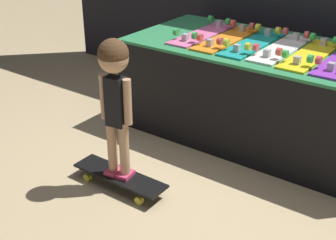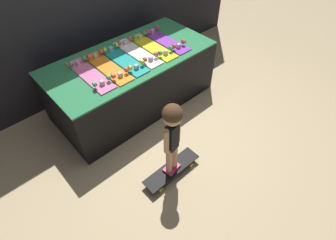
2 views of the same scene
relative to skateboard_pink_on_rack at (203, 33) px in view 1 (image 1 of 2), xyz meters
name	(u,v)px [view 1 (image 1 of 2)]	position (x,y,z in m)	size (l,w,h in m)	color
ground_plane	(217,171)	(0.53, -0.63, -0.73)	(16.00, 16.00, 0.00)	tan
display_rack	(263,93)	(0.53, 0.01, -0.37)	(2.00, 0.96, 0.71)	black
skateboard_pink_on_rack	(203,33)	(0.00, 0.00, 0.00)	(0.19, 0.74, 0.09)	pink
skateboard_orange_on_rack	(227,38)	(0.21, -0.01, 0.00)	(0.19, 0.74, 0.09)	orange
skateboard_teal_on_rack	(253,43)	(0.43, -0.01, 0.00)	(0.19, 0.74, 0.09)	teal
skateboard_white_on_rack	(282,48)	(0.64, 0.00, 0.00)	(0.19, 0.74, 0.09)	white
skateboard_yellow_on_rack	(311,54)	(0.85, -0.02, 0.00)	(0.19, 0.74, 0.09)	yellow
skateboard_on_floor	(120,177)	(0.12, -1.15, -0.65)	(0.65, 0.18, 0.09)	black
child	(115,83)	(0.12, -1.15, -0.02)	(0.21, 0.18, 0.88)	#E03D6B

